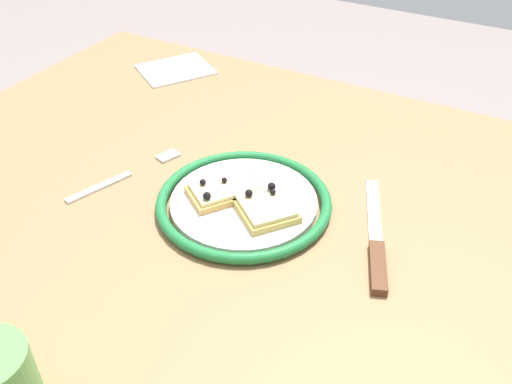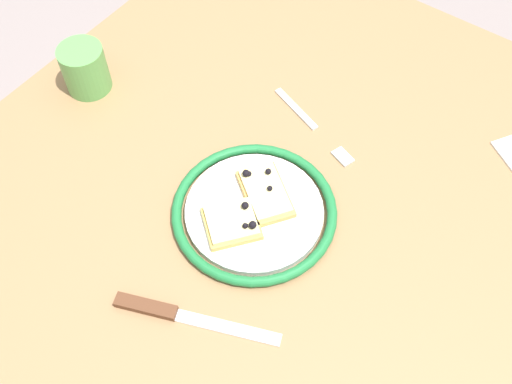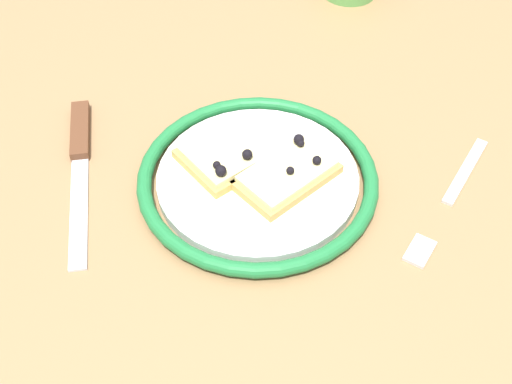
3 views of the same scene
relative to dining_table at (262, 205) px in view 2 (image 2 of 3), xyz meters
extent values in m
plane|color=gray|center=(0.00, 0.00, -0.65)|extent=(6.00, 6.00, 0.00)
cube|color=#936D47|center=(0.00, 0.00, 0.06)|extent=(1.09, 0.95, 0.04)
cylinder|color=#4C4742|center=(-0.48, -0.42, -0.31)|extent=(0.05, 0.05, 0.69)
cylinder|color=white|center=(0.06, 0.03, 0.08)|extent=(0.21, 0.21, 0.01)
torus|color=#1E7238|center=(0.06, 0.03, 0.08)|extent=(0.26, 0.26, 0.02)
cube|color=tan|center=(0.03, 0.03, 0.09)|extent=(0.11, 0.12, 0.01)
cube|color=#EFDF94|center=(0.03, 0.03, 0.10)|extent=(0.10, 0.11, 0.01)
sphere|color=black|center=(0.00, 0.01, 0.11)|extent=(0.01, 0.01, 0.01)
sphere|color=black|center=(0.02, 0.03, 0.11)|extent=(0.01, 0.01, 0.01)
sphere|color=black|center=(0.02, -0.01, 0.11)|extent=(0.01, 0.01, 0.01)
sphere|color=black|center=(0.02, -0.02, 0.11)|extent=(0.01, 0.01, 0.01)
cube|color=tan|center=(0.10, 0.02, 0.09)|extent=(0.11, 0.11, 0.01)
cube|color=beige|center=(0.10, 0.02, 0.10)|extent=(0.10, 0.10, 0.01)
sphere|color=black|center=(0.09, 0.05, 0.11)|extent=(0.01, 0.01, 0.01)
sphere|color=black|center=(0.07, 0.02, 0.11)|extent=(0.01, 0.01, 0.01)
sphere|color=black|center=(0.10, 0.04, 0.11)|extent=(0.01, 0.01, 0.01)
cube|color=silver|center=(0.23, 0.11, 0.08)|extent=(0.07, 0.15, 0.00)
cube|color=#59331E|center=(0.28, -0.01, 0.08)|extent=(0.05, 0.09, 0.01)
cube|color=silver|center=(-0.16, -0.04, 0.08)|extent=(0.05, 0.11, 0.00)
cube|color=silver|center=(-0.12, 0.08, 0.08)|extent=(0.03, 0.04, 0.00)
cylinder|color=#599E4C|center=(0.01, -0.37, 0.12)|extent=(0.08, 0.08, 0.09)
camera|label=1|loc=(0.39, -0.54, 0.59)|focal=39.81mm
camera|label=2|loc=(0.45, 0.31, 0.87)|focal=42.14mm
camera|label=3|loc=(-0.05, 0.51, 0.61)|focal=47.56mm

